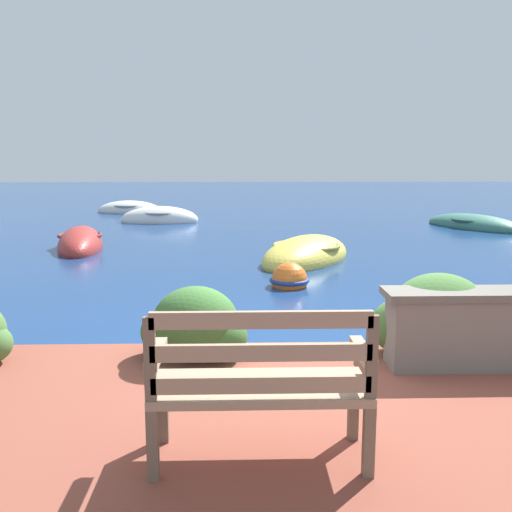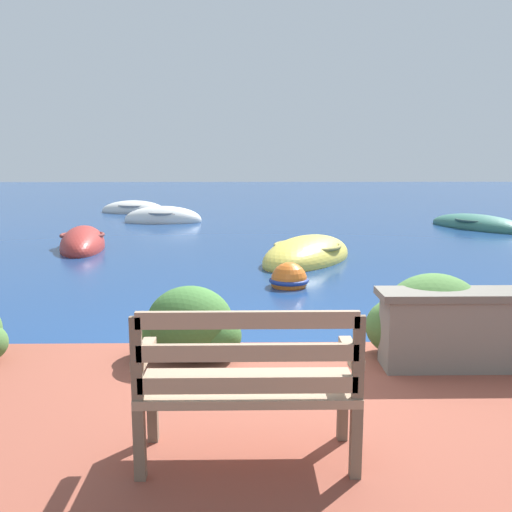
% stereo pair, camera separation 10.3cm
% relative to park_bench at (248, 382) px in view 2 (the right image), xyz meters
% --- Properties ---
extents(ground_plane, '(80.00, 80.00, 0.00)m').
position_rel_park_bench_xyz_m(ground_plane, '(0.45, 2.11, -0.70)').
color(ground_plane, navy).
extents(park_bench, '(1.22, 0.48, 0.93)m').
position_rel_park_bench_xyz_m(park_bench, '(0.00, 0.00, 0.00)').
color(park_bench, brown).
rests_on(park_bench, patio_terrace).
extents(stone_wall, '(2.14, 0.39, 0.65)m').
position_rel_park_bench_xyz_m(stone_wall, '(2.12, 1.45, -0.15)').
color(stone_wall, slate).
rests_on(stone_wall, patio_terrace).
extents(hedge_clump_left, '(0.92, 0.66, 0.62)m').
position_rel_park_bench_xyz_m(hedge_clump_left, '(-0.50, 1.73, -0.21)').
color(hedge_clump_left, '#38662D').
rests_on(hedge_clump_left, patio_terrace).
extents(hedge_clump_centre, '(1.08, 0.78, 0.74)m').
position_rel_park_bench_xyz_m(hedge_clump_centre, '(1.57, 1.68, -0.16)').
color(hedge_clump_centre, '#426B33').
rests_on(hedge_clump_centre, patio_terrace).
extents(rowboat_nearest, '(2.45, 2.98, 0.81)m').
position_rel_park_bench_xyz_m(rowboat_nearest, '(1.14, 7.57, -0.63)').
color(rowboat_nearest, '#DBC64C').
rests_on(rowboat_nearest, ground_plane).
extents(rowboat_mid, '(1.42, 2.82, 0.80)m').
position_rel_park_bench_xyz_m(rowboat_mid, '(-3.51, 9.16, -0.63)').
color(rowboat_mid, '#9E2D28').
rests_on(rowboat_mid, ground_plane).
extents(rowboat_far, '(2.51, 3.31, 0.65)m').
position_rel_park_bench_xyz_m(rowboat_far, '(6.35, 12.46, -0.64)').
color(rowboat_far, '#336B5B').
rests_on(rowboat_far, ground_plane).
extents(rowboat_outer, '(2.31, 1.10, 0.84)m').
position_rel_park_bench_xyz_m(rowboat_outer, '(-2.50, 14.06, -0.63)').
color(rowboat_outer, silver).
rests_on(rowboat_outer, ground_plane).
extents(rowboat_distant, '(2.37, 1.41, 0.74)m').
position_rel_park_bench_xyz_m(rowboat_distant, '(-3.98, 17.12, -0.64)').
color(rowboat_distant, silver).
rests_on(rowboat_distant, ground_plane).
extents(mooring_buoy, '(0.60, 0.60, 0.55)m').
position_rel_park_bench_xyz_m(mooring_buoy, '(0.63, 5.38, -0.61)').
color(mooring_buoy, orange).
rests_on(mooring_buoy, ground_plane).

